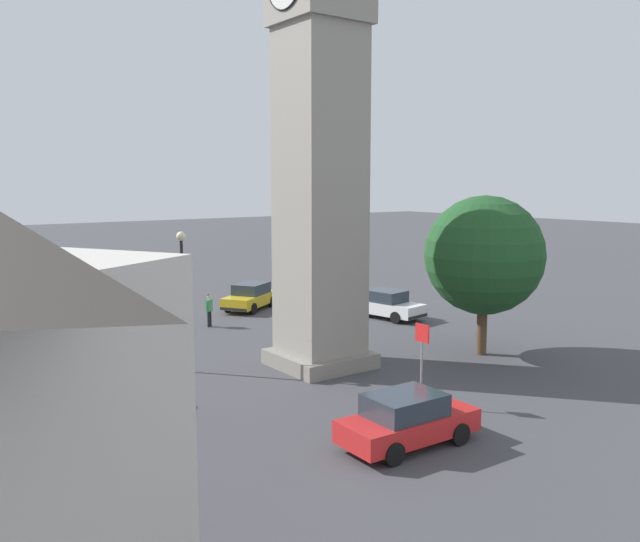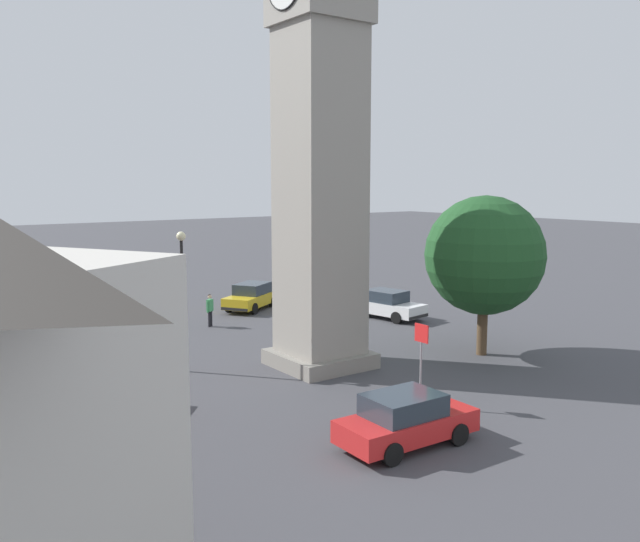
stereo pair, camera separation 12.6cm
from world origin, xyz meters
name	(u,v)px [view 2 (the right image)]	position (x,y,z in m)	size (l,w,h in m)	color
ground_plane	(320,366)	(0.00, 0.00, 0.00)	(200.00, 200.00, 0.00)	#424247
clock_tower	(320,11)	(0.00, 0.00, 13.82)	(4.21, 4.21, 23.56)	gray
car_blue_kerb	(96,388)	(0.03, -9.02, 0.76)	(3.98, 4.22, 1.53)	red
car_silver_kerb	(251,296)	(-12.06, 3.75, 0.76)	(3.65, 4.38, 1.53)	gold
car_red_corner	(406,420)	(8.09, -2.84, 0.76)	(1.90, 4.17, 1.53)	red
car_white_side	(3,363)	(-4.93, -10.89, 0.76)	(1.93, 4.19, 1.53)	gold
car_black_far	(387,304)	(-5.52, 8.52, 0.76)	(4.36, 2.38, 1.53)	white
pedestrian	(210,307)	(-9.24, -0.32, 1.01)	(0.38, 0.48, 1.69)	black
tree	(485,255)	(2.65, 6.71, 4.31)	(5.07, 5.07, 6.86)	brown
lamp_post	(182,280)	(-2.45, -4.81, 3.65)	(0.36, 0.36, 5.52)	black
road_sign	(421,351)	(5.97, -0.20, 1.90)	(0.60, 0.07, 2.80)	gray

